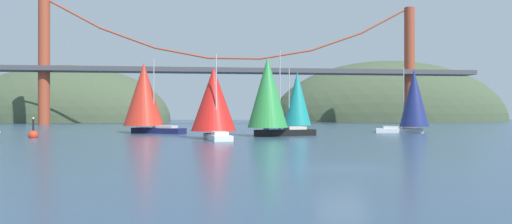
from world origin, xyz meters
TOP-DOWN VIEW (x-y plane):
  - ground_plane at (0.00, 0.00)m, footprint 360.00×360.00m
  - headland_left at (-55.00, 135.00)m, footprint 69.82×44.00m
  - headland_right at (60.00, 135.00)m, footprint 88.67×44.00m
  - suspension_bridge at (-0.00, 95.00)m, footprint 132.83×6.00m
  - sailboat_red_spinnaker at (-6.26, 28.05)m, footprint 5.85×9.07m
  - sailboat_teal_sail at (6.18, 42.85)m, footprint 7.77×5.17m
  - sailboat_navy_sail at (22.83, 39.53)m, footprint 7.98×5.13m
  - sailboat_green_sail at (0.61, 32.42)m, footprint 9.64×6.34m
  - sailboat_scarlet_sail at (-16.12, 43.44)m, footprint 10.26×8.32m
  - channel_buoy at (-27.11, 31.71)m, footprint 1.10×1.10m

SIDE VIEW (x-z plane):
  - ground_plane at x=0.00m, z-range 0.00..0.00m
  - headland_left at x=-55.00m, z-range -19.36..19.36m
  - headland_right at x=60.00m, z-range -22.24..22.24m
  - channel_buoy at x=-27.11m, z-range -0.95..1.69m
  - sailboat_red_spinnaker at x=-6.26m, z-range -0.40..8.96m
  - sailboat_teal_sail at x=6.18m, z-range -0.03..9.50m
  - sailboat_navy_sail at x=22.83m, z-range 0.01..9.72m
  - sailboat_green_sail at x=0.61m, z-range -0.21..10.57m
  - sailboat_scarlet_sail at x=-16.12m, z-range 0.00..10.82m
  - suspension_bridge at x=0.00m, z-range -1.24..31.17m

